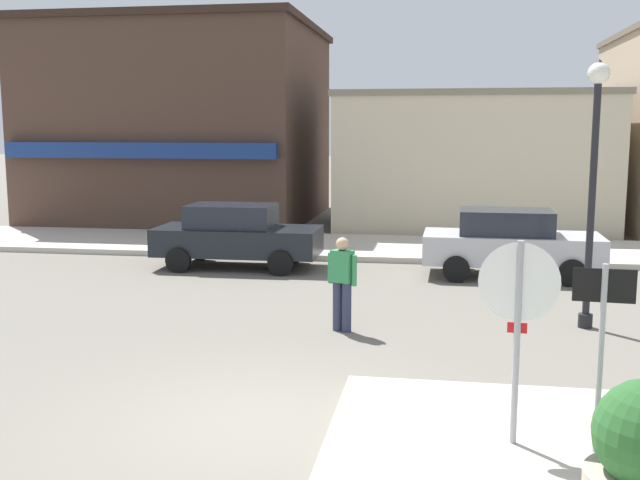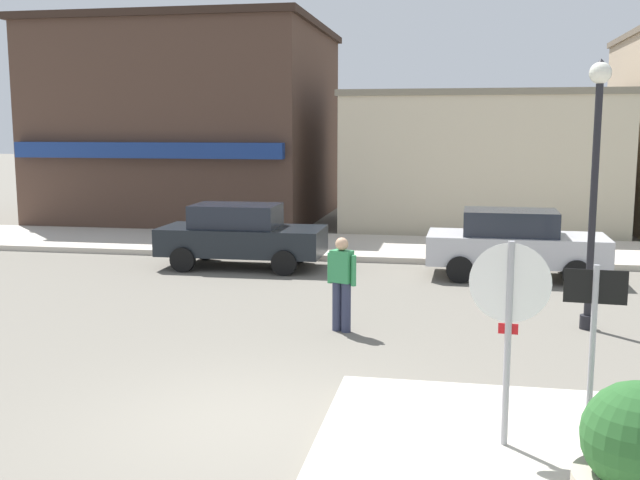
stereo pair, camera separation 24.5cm
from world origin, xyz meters
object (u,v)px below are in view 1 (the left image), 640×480
(stop_sign, at_px, (518,316))
(parked_car_nearest, at_px, (236,235))
(one_way_sign, at_px, (601,339))
(parked_car_second, at_px, (510,242))
(lamp_post, at_px, (594,156))
(pedestrian_crossing_near, at_px, (342,281))

(stop_sign, bearing_deg, parked_car_nearest, 120.25)
(one_way_sign, distance_m, parked_car_second, 9.89)
(lamp_post, bearing_deg, parked_car_second, 102.17)
(stop_sign, relative_size, parked_car_second, 0.57)
(parked_car_second, bearing_deg, parked_car_nearest, 179.12)
(stop_sign, xyz_separation_m, parked_car_nearest, (-5.77, 9.89, -0.71))
(parked_car_nearest, bearing_deg, parked_car_second, -0.88)
(parked_car_nearest, bearing_deg, one_way_sign, -56.59)
(stop_sign, height_order, one_way_sign, stop_sign)
(one_way_sign, xyz_separation_m, parked_car_nearest, (-6.58, 9.98, -0.52))
(one_way_sign, bearing_deg, parked_car_nearest, 123.41)
(parked_car_second, bearing_deg, one_way_sign, -89.71)
(stop_sign, height_order, lamp_post, lamp_post)
(parked_car_second, bearing_deg, stop_sign, -94.45)
(lamp_post, bearing_deg, stop_sign, -107.25)
(parked_car_second, bearing_deg, pedestrian_crossing_near, -121.31)
(pedestrian_crossing_near, bearing_deg, lamp_post, 12.50)
(one_way_sign, height_order, parked_car_nearest, one_way_sign)
(parked_car_nearest, height_order, pedestrian_crossing_near, pedestrian_crossing_near)
(pedestrian_crossing_near, bearing_deg, parked_car_nearest, 122.00)
(one_way_sign, height_order, lamp_post, lamp_post)
(lamp_post, height_order, parked_car_nearest, lamp_post)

